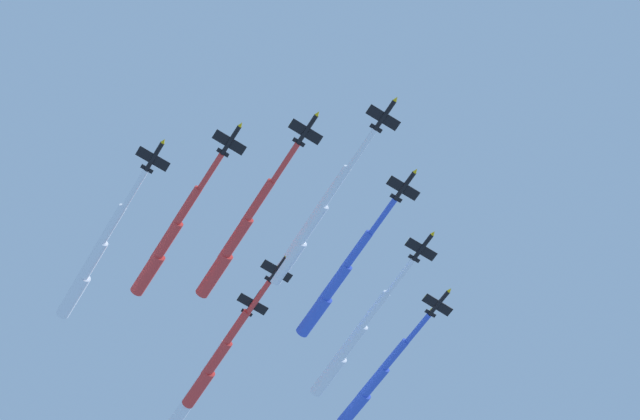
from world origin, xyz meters
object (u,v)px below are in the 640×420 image
at_px(jet_port_mid, 350,344).
at_px(jet_starboard_mid, 167,241).
at_px(jet_lead, 310,226).
at_px(jet_starboard_inner, 236,240).
at_px(jet_trail_starboard, 197,387).
at_px(jet_starboard_outer, 92,262).
at_px(jet_trail_port, 217,359).
at_px(jet_port_outer, 374,383).
at_px(jet_port_inner, 335,284).

bearing_deg(jet_port_mid, jet_starboard_mid, 25.43).
relative_size(jet_lead, jet_starboard_inner, 0.99).
bearing_deg(jet_trail_starboard, jet_starboard_outer, 51.79).
xyz_separation_m(jet_trail_port, jet_trail_starboard, (4.65, -11.02, 0.55)).
bearing_deg(jet_port_outer, jet_starboard_outer, 20.75).
height_order(jet_port_inner, jet_port_outer, jet_port_outer).
distance_m(jet_lead, jet_port_outer, 53.35).
bearing_deg(jet_trail_port, jet_starboard_outer, 38.00).
xyz_separation_m(jet_starboard_mid, jet_trail_starboard, (-11.44, -45.75, -0.92)).
relative_size(jet_lead, jet_port_outer, 1.12).
xyz_separation_m(jet_port_inner, jet_starboard_mid, (44.33, 5.23, 2.59)).
height_order(jet_starboard_mid, jet_starboard_outer, jet_starboard_mid).
distance_m(jet_starboard_mid, jet_starboard_outer, 20.15).
relative_size(jet_port_outer, jet_trail_starboard, 0.95).
height_order(jet_port_mid, jet_port_outer, jet_port_outer).
height_order(jet_starboard_mid, jet_trail_starboard, jet_starboard_mid).
relative_size(jet_port_outer, jet_starboard_outer, 0.90).
bearing_deg(jet_starboard_inner, jet_lead, 161.30).
distance_m(jet_lead, jet_starboard_mid, 37.05).
distance_m(jet_starboard_inner, jet_starboard_outer, 37.70).
bearing_deg(jet_starboard_outer, jet_trail_port, -142.00).
distance_m(jet_starboard_inner, jet_trail_port, 38.55).
relative_size(jet_port_inner, jet_trail_starboard, 1.00).
bearing_deg(jet_starboard_outer, jet_port_inner, 177.75).
bearing_deg(jet_starboard_inner, jet_trail_starboard, -83.16).
distance_m(jet_port_mid, jet_trail_port, 36.69).
bearing_deg(jet_starboard_outer, jet_lead, 161.92).
xyz_separation_m(jet_starboard_mid, jet_starboard_outer, (18.51, -7.70, -2.06)).
bearing_deg(jet_port_outer, jet_starboard_inner, 44.04).
height_order(jet_port_inner, jet_trail_port, jet_trail_port).
height_order(jet_starboard_inner, jet_starboard_outer, jet_starboard_inner).
distance_m(jet_starboard_inner, jet_port_outer, 59.36).
bearing_deg(jet_starboard_outer, jet_port_mid, -166.55).
distance_m(jet_starboard_mid, jet_port_outer, 70.78).
relative_size(jet_port_inner, jet_starboard_inner, 0.94).
height_order(jet_port_mid, jet_starboard_outer, jet_port_mid).
height_order(jet_lead, jet_trail_port, jet_lead).
bearing_deg(jet_port_inner, jet_trail_port, -46.26).
distance_m(jet_lead, jet_starboard_inner, 19.32).
xyz_separation_m(jet_lead, jet_starboard_outer, (54.18, -17.69, -1.35)).
height_order(jet_starboard_outer, jet_trail_starboard, jet_trail_starboard).
relative_size(jet_starboard_inner, jet_port_outer, 1.13).
distance_m(jet_port_outer, jet_starboard_outer, 84.02).
xyz_separation_m(jet_starboard_inner, jet_port_mid, (-33.92, -28.19, -0.58)).
height_order(jet_lead, jet_starboard_outer, jet_lead).
bearing_deg(jet_trail_port, jet_port_inner, 133.74).
xyz_separation_m(jet_lead, jet_starboard_mid, (35.67, -9.99, 0.71)).
distance_m(jet_port_inner, jet_trail_starboard, 52.21).
distance_m(jet_port_inner, jet_port_outer, 35.92).
bearing_deg(jet_trail_starboard, jet_trail_port, 112.89).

